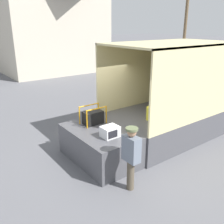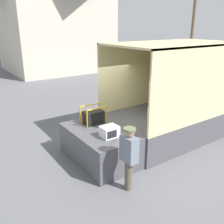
# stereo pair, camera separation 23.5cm
# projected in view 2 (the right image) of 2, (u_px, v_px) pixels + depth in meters

# --- Properties ---
(ground_plane) EXTENTS (160.00, 160.00, 0.00)m
(ground_plane) POSITION_uv_depth(u_px,v_px,m) (120.00, 152.00, 7.86)
(ground_plane) COLOR slate
(box_truck) EXTENTS (6.54, 2.50, 3.26)m
(box_truck) POSITION_uv_depth(u_px,v_px,m) (198.00, 103.00, 9.56)
(box_truck) COLOR navy
(box_truck) RESTS_ON ground
(tailgate_deck) EXTENTS (1.47, 2.37, 0.93)m
(tailgate_deck) POSITION_uv_depth(u_px,v_px,m) (100.00, 145.00, 7.31)
(tailgate_deck) COLOR #4C4C51
(tailgate_deck) RESTS_ON ground
(microwave) EXTENTS (0.46, 0.38, 0.29)m
(microwave) POSITION_uv_depth(u_px,v_px,m) (109.00, 132.00, 6.69)
(microwave) COLOR white
(microwave) RESTS_ON tailgate_deck
(portable_generator) EXTENTS (0.72, 0.46, 0.55)m
(portable_generator) POSITION_uv_depth(u_px,v_px,m) (94.00, 117.00, 7.60)
(portable_generator) COLOR black
(portable_generator) RESTS_ON tailgate_deck
(worker_person) EXTENTS (0.29, 0.44, 1.61)m
(worker_person) POSITION_uv_depth(u_px,v_px,m) (129.00, 153.00, 5.76)
(worker_person) COLOR brown
(worker_person) RESTS_ON ground
(house_backdrop) EXTENTS (8.43, 7.66, 8.18)m
(house_backdrop) POSITION_uv_depth(u_px,v_px,m) (54.00, 20.00, 21.14)
(house_backdrop) COLOR beige
(house_backdrop) RESTS_ON ground
(utility_pole) EXTENTS (1.80, 0.28, 7.94)m
(utility_pole) POSITION_uv_depth(u_px,v_px,m) (193.00, 21.00, 22.10)
(utility_pole) COLOR brown
(utility_pole) RESTS_ON ground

